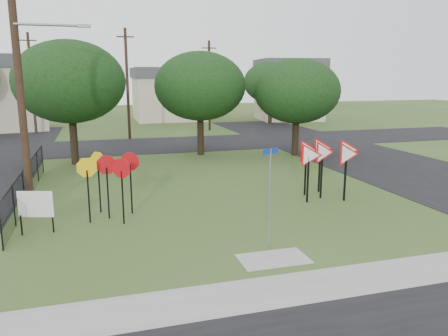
# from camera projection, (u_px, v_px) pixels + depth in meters

# --- Properties ---
(ground) EXTENTS (140.00, 140.00, 0.00)m
(ground) POSITION_uv_depth(u_px,v_px,m) (246.00, 232.00, 14.82)
(ground) COLOR #314E1D
(sidewalk) EXTENTS (30.00, 1.60, 0.02)m
(sidewalk) POSITION_uv_depth(u_px,v_px,m) (302.00, 287.00, 10.88)
(sidewalk) COLOR gray
(sidewalk) RESTS_ON ground
(planting_strip) EXTENTS (30.00, 0.80, 0.02)m
(planting_strip) POSITION_uv_depth(u_px,v_px,m) (326.00, 312.00, 9.75)
(planting_strip) COLOR #314E1D
(planting_strip) RESTS_ON ground
(street_right) EXTENTS (8.00, 50.00, 0.02)m
(street_right) POSITION_uv_depth(u_px,v_px,m) (373.00, 160.00, 27.53)
(street_right) COLOR black
(street_right) RESTS_ON ground
(street_far) EXTENTS (60.00, 8.00, 0.02)m
(street_far) POSITION_uv_depth(u_px,v_px,m) (160.00, 145.00, 33.60)
(street_far) COLOR black
(street_far) RESTS_ON ground
(curb_pad) EXTENTS (2.00, 1.20, 0.02)m
(curb_pad) POSITION_uv_depth(u_px,v_px,m) (274.00, 259.00, 12.57)
(curb_pad) COLOR gray
(curb_pad) RESTS_ON ground
(street_name_sign) EXTENTS (0.59, 0.28, 3.09)m
(street_name_sign) POSITION_uv_depth(u_px,v_px,m) (270.00, 192.00, 13.06)
(street_name_sign) COLOR gray
(street_name_sign) RESTS_ON ground
(stop_sign_cluster) EXTENTS (2.27, 2.14, 2.40)m
(stop_sign_cluster) POSITION_uv_depth(u_px,v_px,m) (109.00, 171.00, 15.91)
(stop_sign_cluster) COLOR black
(stop_sign_cluster) RESTS_ON ground
(yield_sign_cluster) EXTENTS (3.27, 1.76, 2.56)m
(yield_sign_cluster) POSITION_uv_depth(u_px,v_px,m) (325.00, 155.00, 18.72)
(yield_sign_cluster) COLOR black
(yield_sign_cluster) RESTS_ON ground
(info_board) EXTENTS (1.14, 0.38, 1.47)m
(info_board) POSITION_uv_depth(u_px,v_px,m) (36.00, 206.00, 14.43)
(info_board) COLOR black
(info_board) RESTS_ON ground
(utility_pole_main) EXTENTS (3.55, 0.33, 10.00)m
(utility_pole_main) POSITION_uv_depth(u_px,v_px,m) (21.00, 75.00, 15.97)
(utility_pole_main) COLOR #38261A
(utility_pole_main) RESTS_ON ground
(far_pole_a) EXTENTS (1.40, 0.24, 9.00)m
(far_pole_a) POSITION_uv_depth(u_px,v_px,m) (127.00, 84.00, 35.85)
(far_pole_a) COLOR #38261A
(far_pole_a) RESTS_ON ground
(far_pole_b) EXTENTS (1.40, 0.24, 8.50)m
(far_pole_b) POSITION_uv_depth(u_px,v_px,m) (209.00, 85.00, 41.87)
(far_pole_b) COLOR #38261A
(far_pole_b) RESTS_ON ground
(far_pole_c) EXTENTS (1.40, 0.24, 9.00)m
(far_pole_c) POSITION_uv_depth(u_px,v_px,m) (32.00, 83.00, 39.27)
(far_pole_c) COLOR #38261A
(far_pole_c) RESTS_ON ground
(fence_run) EXTENTS (0.05, 11.55, 1.50)m
(fence_run) POSITION_uv_depth(u_px,v_px,m) (28.00, 182.00, 18.43)
(fence_run) COLOR black
(fence_run) RESTS_ON ground
(house_mid) EXTENTS (8.40, 8.40, 6.20)m
(house_mid) POSITION_uv_depth(u_px,v_px,m) (169.00, 94.00, 52.83)
(house_mid) COLOR beige
(house_mid) RESTS_ON ground
(house_right) EXTENTS (8.30, 8.30, 7.20)m
(house_right) POSITION_uv_depth(u_px,v_px,m) (289.00, 89.00, 52.85)
(house_right) COLOR beige
(house_right) RESTS_ON ground
(tree_near_left) EXTENTS (6.40, 6.40, 7.27)m
(tree_near_left) POSITION_uv_depth(u_px,v_px,m) (70.00, 82.00, 25.31)
(tree_near_left) COLOR black
(tree_near_left) RESTS_ON ground
(tree_near_mid) EXTENTS (6.00, 6.00, 6.80)m
(tree_near_mid) POSITION_uv_depth(u_px,v_px,m) (200.00, 86.00, 28.52)
(tree_near_mid) COLOR black
(tree_near_mid) RESTS_ON ground
(tree_near_right) EXTENTS (5.60, 5.60, 6.33)m
(tree_near_right) POSITION_uv_depth(u_px,v_px,m) (297.00, 91.00, 28.37)
(tree_near_right) COLOR black
(tree_near_right) RESTS_ON ground
(tree_far_right) EXTENTS (6.00, 6.00, 6.80)m
(tree_far_right) POSITION_uv_depth(u_px,v_px,m) (271.00, 82.00, 47.80)
(tree_far_right) COLOR black
(tree_far_right) RESTS_ON ground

